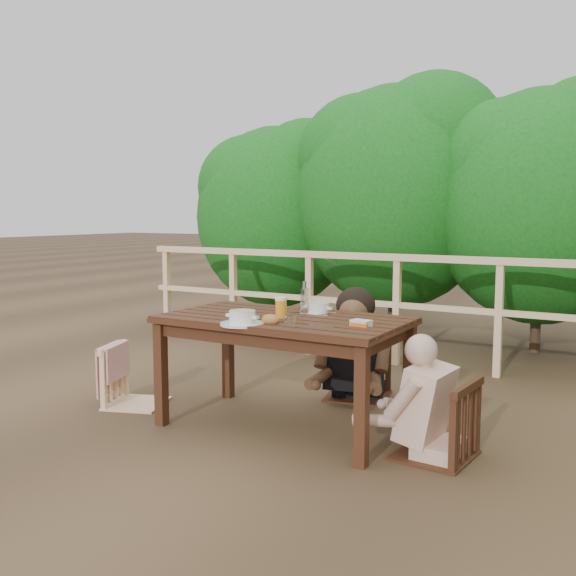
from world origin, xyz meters
The scene contains 16 objects.
ground centered at (0.00, 0.00, 0.00)m, with size 60.00×60.00×0.00m, color brown.
table centered at (0.00, 0.00, 0.35)m, with size 1.53×0.86×0.71m, color #341B0E.
chair_left centered at (-1.17, -0.12, 0.41)m, with size 0.41×0.41×0.82m, color #E7BA8A.
chair_far centered at (0.13, 0.86, 0.46)m, with size 0.46×0.46×0.92m, color #341B0E.
chair_right centered at (1.00, -0.02, 0.43)m, with size 0.43×0.43×0.86m, color #341B0E.
woman centered at (0.13, 0.88, 0.64)m, with size 0.52×0.64×1.29m, color black, non-canonical shape.
diner_right centered at (1.03, -0.02, 0.57)m, with size 0.46×0.57×1.15m, color beige, non-canonical shape.
railing centered at (0.00, 2.00, 0.51)m, with size 5.60×0.10×1.01m, color #E7BA8A.
hedge_row centered at (0.40, 3.20, 1.90)m, with size 6.60×1.60×3.80m, color #124E14, non-canonical shape.
soup_near centered at (-0.10, -0.33, 0.75)m, with size 0.27×0.27×0.09m, color white.
soup_far centered at (0.11, 0.26, 0.75)m, with size 0.24×0.24×0.08m, color silver.
bread_roll centered at (0.05, -0.25, 0.74)m, with size 0.12×0.09×0.07m, color #9C6434.
beer_glass centered at (0.01, -0.05, 0.78)m, with size 0.07×0.07×0.14m, color orange.
bottle centered at (0.06, 0.17, 0.82)m, with size 0.05×0.05×0.23m, color silver.
tumbler centered at (0.23, -0.31, 0.75)m, with size 0.07×0.07×0.08m, color silver.
butter_tub centered at (0.56, -0.07, 0.73)m, with size 0.12×0.08×0.05m, color silver.
Camera 1 is at (2.08, -3.51, 1.38)m, focal length 40.54 mm.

